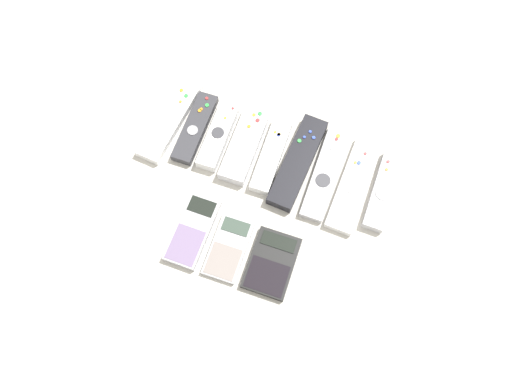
{
  "coord_description": "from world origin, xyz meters",
  "views": [
    {
      "loc": [
        0.13,
        -0.32,
        0.97
      ],
      "look_at": [
        0.0,
        0.03,
        0.01
      ],
      "focal_mm": 35.0,
      "sensor_mm": 36.0,
      "label": 1
    }
  ],
  "objects_px": {
    "remote_5": "(298,162)",
    "remote_8": "(383,191)",
    "remote_6": "(325,173)",
    "remote_2": "(218,135)",
    "calculator_1": "(229,248)",
    "remote_4": "(271,155)",
    "remote_1": "(195,128)",
    "remote_3": "(245,145)",
    "calculator_0": "(193,230)",
    "remote_0": "(170,119)",
    "calculator_2": "(272,263)",
    "remote_7": "(354,185)"
  },
  "relations": [
    {
      "from": "remote_4",
      "to": "calculator_1",
      "type": "height_order",
      "value": "remote_4"
    },
    {
      "from": "remote_7",
      "to": "remote_1",
      "type": "bearing_deg",
      "value": -179.71
    },
    {
      "from": "remote_0",
      "to": "calculator_2",
      "type": "height_order",
      "value": "remote_0"
    },
    {
      "from": "remote_2",
      "to": "calculator_1",
      "type": "relative_size",
      "value": 1.23
    },
    {
      "from": "remote_1",
      "to": "remote_8",
      "type": "xyz_separation_m",
      "value": [
        0.42,
        0.0,
        0.0
      ]
    },
    {
      "from": "calculator_2",
      "to": "remote_7",
      "type": "bearing_deg",
      "value": 62.51
    },
    {
      "from": "remote_1",
      "to": "remote_4",
      "type": "height_order",
      "value": "remote_4"
    },
    {
      "from": "remote_2",
      "to": "calculator_2",
      "type": "relative_size",
      "value": 1.25
    },
    {
      "from": "calculator_0",
      "to": "remote_0",
      "type": "bearing_deg",
      "value": 123.37
    },
    {
      "from": "remote_3",
      "to": "remote_4",
      "type": "relative_size",
      "value": 1.02
    },
    {
      "from": "remote_4",
      "to": "calculator_2",
      "type": "bearing_deg",
      "value": -71.82
    },
    {
      "from": "remote_2",
      "to": "remote_3",
      "type": "distance_m",
      "value": 0.06
    },
    {
      "from": "remote_5",
      "to": "remote_4",
      "type": "bearing_deg",
      "value": -173.07
    },
    {
      "from": "remote_3",
      "to": "calculator_1",
      "type": "height_order",
      "value": "remote_3"
    },
    {
      "from": "remote_0",
      "to": "calculator_1",
      "type": "relative_size",
      "value": 1.63
    },
    {
      "from": "remote_8",
      "to": "calculator_0",
      "type": "xyz_separation_m",
      "value": [
        -0.34,
        -0.22,
        -0.0
      ]
    },
    {
      "from": "remote_4",
      "to": "remote_7",
      "type": "xyz_separation_m",
      "value": [
        0.19,
        -0.0,
        -0.0
      ]
    },
    {
      "from": "calculator_1",
      "to": "calculator_2",
      "type": "xyz_separation_m",
      "value": [
        0.09,
        0.0,
        0.0
      ]
    },
    {
      "from": "remote_7",
      "to": "remote_4",
      "type": "bearing_deg",
      "value": -179.43
    },
    {
      "from": "remote_6",
      "to": "calculator_1",
      "type": "bearing_deg",
      "value": -121.55
    },
    {
      "from": "remote_5",
      "to": "remote_8",
      "type": "height_order",
      "value": "remote_5"
    },
    {
      "from": "remote_4",
      "to": "remote_6",
      "type": "height_order",
      "value": "remote_4"
    },
    {
      "from": "remote_5",
      "to": "remote_2",
      "type": "bearing_deg",
      "value": -177.06
    },
    {
      "from": "remote_3",
      "to": "calculator_1",
      "type": "xyz_separation_m",
      "value": [
        0.05,
        -0.22,
        -0.01
      ]
    },
    {
      "from": "calculator_1",
      "to": "remote_4",
      "type": "bearing_deg",
      "value": 85.56
    },
    {
      "from": "calculator_1",
      "to": "calculator_0",
      "type": "bearing_deg",
      "value": 172.5
    },
    {
      "from": "calculator_2",
      "to": "remote_8",
      "type": "bearing_deg",
      "value": 51.87
    },
    {
      "from": "remote_4",
      "to": "remote_3",
      "type": "bearing_deg",
      "value": 175.0
    },
    {
      "from": "remote_0",
      "to": "remote_8",
      "type": "height_order",
      "value": "remote_8"
    },
    {
      "from": "remote_1",
      "to": "remote_6",
      "type": "xyz_separation_m",
      "value": [
        0.3,
        -0.0,
        -0.0
      ]
    },
    {
      "from": "remote_8",
      "to": "calculator_2",
      "type": "bearing_deg",
      "value": -126.57
    },
    {
      "from": "calculator_0",
      "to": "calculator_1",
      "type": "distance_m",
      "value": 0.08
    },
    {
      "from": "remote_2",
      "to": "remote_8",
      "type": "height_order",
      "value": "remote_2"
    },
    {
      "from": "remote_4",
      "to": "remote_5",
      "type": "relative_size",
      "value": 0.8
    },
    {
      "from": "remote_2",
      "to": "remote_4",
      "type": "xyz_separation_m",
      "value": [
        0.12,
        -0.0,
        -0.0
      ]
    },
    {
      "from": "remote_4",
      "to": "calculator_0",
      "type": "height_order",
      "value": "remote_4"
    },
    {
      "from": "remote_3",
      "to": "calculator_1",
      "type": "distance_m",
      "value": 0.23
    },
    {
      "from": "remote_0",
      "to": "calculator_2",
      "type": "bearing_deg",
      "value": -31.2
    },
    {
      "from": "remote_0",
      "to": "remote_8",
      "type": "xyz_separation_m",
      "value": [
        0.49,
        -0.0,
        0.0
      ]
    },
    {
      "from": "remote_1",
      "to": "remote_4",
      "type": "xyz_separation_m",
      "value": [
        0.18,
        -0.0,
        0.0
      ]
    },
    {
      "from": "calculator_0",
      "to": "remote_1",
      "type": "bearing_deg",
      "value": 111.17
    },
    {
      "from": "remote_7",
      "to": "remote_3",
      "type": "bearing_deg",
      "value": -179.88
    },
    {
      "from": "remote_5",
      "to": "calculator_1",
      "type": "distance_m",
      "value": 0.24
    },
    {
      "from": "remote_2",
      "to": "remote_3",
      "type": "xyz_separation_m",
      "value": [
        0.06,
        -0.0,
        0.0
      ]
    },
    {
      "from": "remote_6",
      "to": "remote_2",
      "type": "bearing_deg",
      "value": 178.57
    },
    {
      "from": "remote_7",
      "to": "calculator_2",
      "type": "bearing_deg",
      "value": -114.15
    },
    {
      "from": "remote_8",
      "to": "remote_4",
      "type": "bearing_deg",
      "value": -179.19
    },
    {
      "from": "remote_2",
      "to": "remote_3",
      "type": "bearing_deg",
      "value": -3.35
    },
    {
      "from": "remote_0",
      "to": "remote_3",
      "type": "relative_size",
      "value": 1.21
    },
    {
      "from": "remote_5",
      "to": "remote_8",
      "type": "relative_size",
      "value": 1.25
    }
  ]
}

